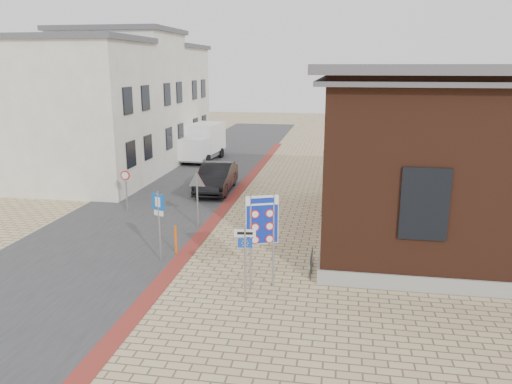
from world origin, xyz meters
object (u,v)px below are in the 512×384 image
Objects in this scene: bollard at (176,240)px; sedan at (216,178)px; box_truck at (202,142)px; essen_sign at (245,251)px; parking_sign at (159,214)px; border_sign at (262,222)px.

sedan is at bearing 95.10° from bollard.
essen_sign is (7.36, -21.53, 0.17)m from box_truck.
box_truck is 18.81m from bollard.
parking_sign is 1.48m from bollard.
parking_sign is at bearing -110.20° from bollard.
parking_sign is at bearing -89.25° from sedan.
sedan is 1.59× the size of border_sign.
box_truck is at bearing 124.19° from parking_sign.
box_truck reaches higher than parking_sign.
box_truck is at bearing 107.91° from sedan.
parking_sign is (0.55, -10.21, 0.96)m from sedan.
bollard is (0.29, 0.80, -1.20)m from parking_sign.
essen_sign is at bearing -66.21° from box_truck.
border_sign reaches higher than box_truck.
box_truck is (-3.29, 8.93, 0.58)m from sedan.
essen_sign is 0.91× the size of parking_sign.
parking_sign is at bearing 137.26° from border_sign.
essen_sign is at bearing -11.28° from parking_sign.
border_sign is 4.18m from parking_sign.
parking_sign is 2.38× the size of bollard.
border_sign is 1.28× the size of essen_sign.
bollard is at bearing -72.40° from box_truck.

